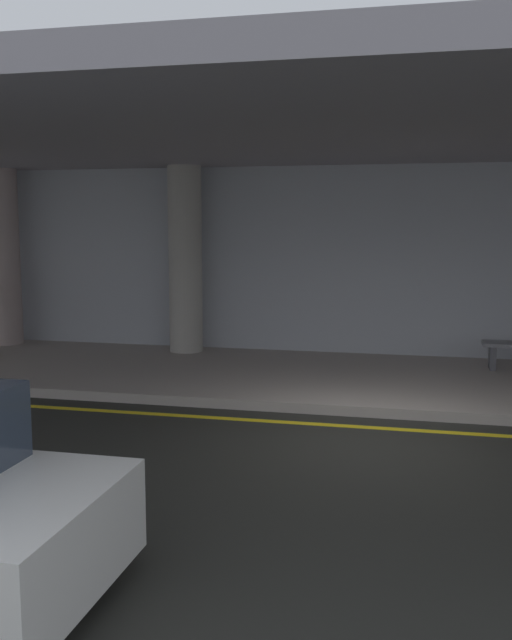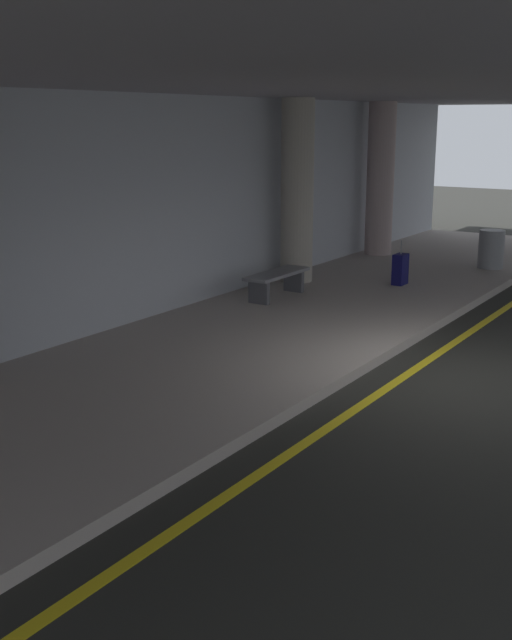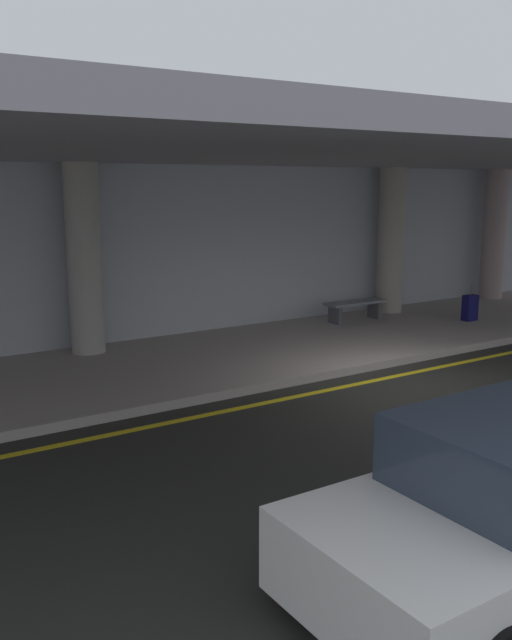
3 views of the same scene
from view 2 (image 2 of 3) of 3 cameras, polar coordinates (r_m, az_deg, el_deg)
The scene contains 10 objects.
ground_plane at distance 11.00m, azimuth 13.56°, elevation -4.11°, with size 60.00×60.00×0.00m, color #272724.
sidewalk at distance 12.29m, azimuth -0.11°, elevation -1.38°, with size 26.00×4.20×0.15m, color #A79C94.
lane_stripe_yellow at distance 11.16m, azimuth 11.11°, elevation -3.68°, with size 26.00×0.14×0.01m, color yellow.
support_column_center at distance 16.14m, azimuth 2.99°, elevation 9.22°, with size 0.66×0.66×3.65m, color #A59D8F.
support_column_right_mid at distance 19.69m, azimuth 8.95°, elevation 9.99°, with size 0.66×0.66×3.65m, color #AD9794.
ceiling_overhang at distance 11.58m, azimuth 2.04°, elevation 17.02°, with size 28.00×13.20×0.30m, color gray.
terminal_back_wall at distance 13.29m, azimuth -8.34°, elevation 7.68°, with size 26.00×0.30×3.80m, color #ABAFB7.
suitcase_upright_primary at distance 16.19m, azimuth 10.35°, elevation 3.62°, with size 0.36×0.22×0.90m.
bench_metal at distance 14.76m, azimuth 1.53°, elevation 2.98°, with size 1.60×0.50×0.48m.
trash_bin_steel at distance 18.48m, azimuth 16.59°, elevation 4.92°, with size 0.56×0.56×0.85m, color gray.
Camera 2 is at (-9.90, -3.38, 3.40)m, focal length 44.41 mm.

